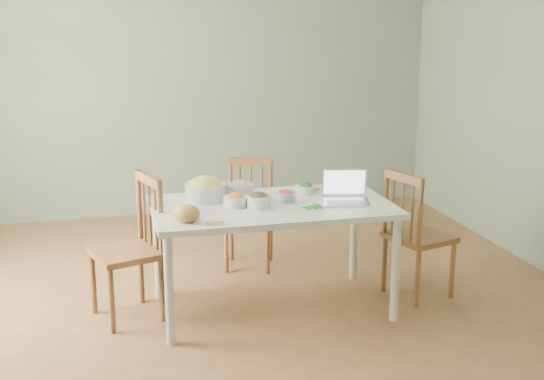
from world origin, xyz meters
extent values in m
cube|color=brown|center=(0.00, 0.00, 0.00)|extent=(5.00, 5.00, 0.00)
cube|color=gray|center=(0.00, 2.50, 1.35)|extent=(5.00, 0.00, 2.70)
cube|color=gray|center=(0.00, -2.50, 1.35)|extent=(5.00, 0.00, 2.70)
ellipsoid|color=#C0833F|center=(-0.45, -0.41, 0.83)|extent=(0.21, 0.21, 0.11)
cube|color=beige|center=(-0.29, -0.53, 0.79)|extent=(0.12, 0.06, 0.03)
cylinder|color=tan|center=(0.54, 0.23, 0.78)|extent=(0.24, 0.24, 0.02)
camera|label=1|loc=(-0.97, -4.70, 2.07)|focal=46.80mm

